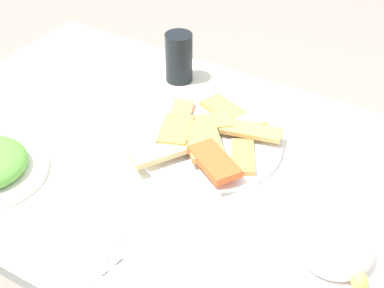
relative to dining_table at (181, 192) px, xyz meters
name	(u,v)px	position (x,y,z in m)	size (l,w,h in m)	color
dining_table	(181,192)	(0.00, 0.00, 0.00)	(1.24, 0.77, 0.72)	silver
pide_platter	(208,139)	(-0.02, -0.08, 0.09)	(0.31, 0.33, 0.04)	white
salad_plate_greens	(336,252)	(-0.36, 0.08, 0.10)	(0.22, 0.22, 0.07)	white
soda_can	(179,57)	(0.18, -0.27, 0.14)	(0.07, 0.07, 0.12)	black
paper_napkin	(72,241)	(0.05, 0.28, 0.08)	(0.16, 0.16, 0.00)	white
fork	(78,233)	(0.05, 0.26, 0.08)	(0.20, 0.02, 0.01)	silver
spoon	(64,247)	(0.05, 0.30, 0.08)	(0.19, 0.01, 0.01)	silver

